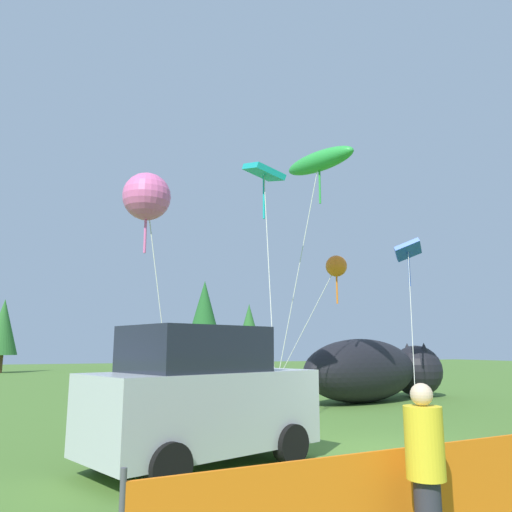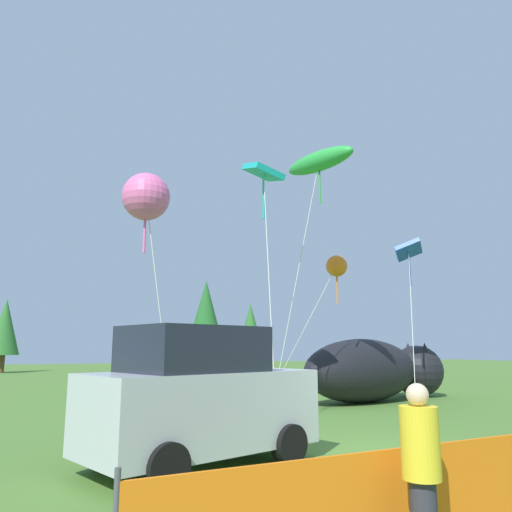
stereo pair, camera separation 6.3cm
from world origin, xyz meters
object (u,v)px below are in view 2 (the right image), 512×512
at_px(inflatable_cat, 375,372).
at_px(kite_orange_flower, 336,267).
at_px(kite_teal_diamond, 264,176).
at_px(kite_pink_octopus, 146,197).
at_px(spectator_in_green_shirt, 421,466).
at_px(kite_blue_box, 409,252).
at_px(parked_car, 200,397).
at_px(kite_green_fish, 319,162).

bearing_deg(inflatable_cat, kite_orange_flower, -164.51).
relative_size(kite_teal_diamond, kite_pink_octopus, 1.18).
distance_m(inflatable_cat, kite_teal_diamond, 9.68).
height_order(spectator_in_green_shirt, kite_orange_flower, kite_orange_flower).
bearing_deg(kite_orange_flower, spectator_in_green_shirt, -118.18).
relative_size(inflatable_cat, kite_pink_octopus, 1.28).
relative_size(inflatable_cat, kite_blue_box, 1.30).
distance_m(parked_car, kite_green_fish, 8.60).
height_order(kite_pink_octopus, kite_orange_flower, kite_pink_octopus).
xyz_separation_m(spectator_in_green_shirt, kite_pink_octopus, (-1.48, 7.01, 4.44)).
distance_m(parked_car, inflatable_cat, 11.88).
distance_m(parked_car, kite_orange_flower, 9.54).
xyz_separation_m(kite_blue_box, kite_green_fish, (-4.66, -1.85, 2.07)).
distance_m(parked_car, kite_blue_box, 11.56).
bearing_deg(kite_green_fish, kite_orange_flower, 50.38).
xyz_separation_m(parked_car, kite_orange_flower, (6.51, 5.98, 3.59)).
distance_m(parked_car, spectator_in_green_shirt, 4.76).
height_order(kite_teal_diamond, kite_orange_flower, kite_teal_diamond).
distance_m(inflatable_cat, kite_green_fish, 8.76).
relative_size(kite_pink_octopus, kite_green_fish, 0.75).
bearing_deg(spectator_in_green_shirt, kite_pink_octopus, 101.93).
height_order(parked_car, kite_pink_octopus, kite_pink_octopus).
height_order(kite_pink_octopus, kite_green_fish, kite_green_fish).
bearing_deg(spectator_in_green_shirt, kite_green_fish, 65.57).
bearing_deg(kite_pink_octopus, parked_car, -73.74).
bearing_deg(parked_car, kite_pink_octopus, 86.41).
bearing_deg(parked_car, spectator_in_green_shirt, -100.13).
distance_m(kite_teal_diamond, kite_pink_octopus, 3.52).
distance_m(kite_pink_octopus, kite_green_fish, 5.82).
bearing_deg(parked_car, kite_blue_box, 10.88).
bearing_deg(kite_teal_diamond, parked_car, -129.59).
distance_m(inflatable_cat, kite_pink_octopus, 11.92).
bearing_deg(inflatable_cat, spectator_in_green_shirt, -141.12).
bearing_deg(spectator_in_green_shirt, kite_teal_diamond, 77.33).
xyz_separation_m(parked_car, kite_blue_box, (9.25, 5.50, 4.22)).
height_order(spectator_in_green_shirt, kite_pink_octopus, kite_pink_octopus).
relative_size(parked_car, kite_pink_octopus, 0.75).
bearing_deg(spectator_in_green_shirt, kite_blue_box, 50.32).
distance_m(kite_blue_box, kite_green_fish, 5.43).
relative_size(spectator_in_green_shirt, kite_orange_flower, 0.32).
height_order(kite_green_fish, kite_orange_flower, kite_green_fish).
bearing_deg(parked_car, kite_green_fish, 18.66).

